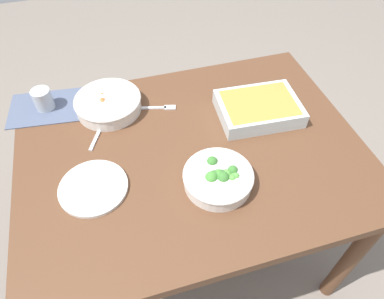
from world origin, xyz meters
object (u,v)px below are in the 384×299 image
Objects in this scene: broccoli_bowl at (218,178)px; stew_bowl at (108,103)px; baking_dish at (259,108)px; drink_cup at (43,100)px; spoon_by_stew at (101,127)px; fork_on_table at (157,108)px; side_plate at (93,188)px.

stew_bowl is at bearing 122.53° from broccoli_bowl.
drink_cup is at bearing 161.10° from baking_dish.
broccoli_bowl is at bearing -133.67° from baking_dish.
baking_dish reaches higher than spoon_by_stew.
stew_bowl and baking_dish have the same top height.
fork_on_table is (0.41, -0.12, -0.04)m from drink_cup.
broccoli_bowl is at bearing -45.28° from drink_cup.
baking_dish is 1.42× the size of side_plate.
broccoli_bowl is (0.29, -0.45, -0.00)m from stew_bowl.
side_plate is 0.42m from fork_on_table.
drink_cup is 0.26m from spoon_by_stew.
fork_on_table is (0.22, 0.05, -0.00)m from spoon_by_stew.
drink_cup is 0.39× the size of side_plate.
baking_dish is 0.59m from spoon_by_stew.
drink_cup reaches higher than baking_dish.
fork_on_table is (-0.36, 0.14, -0.03)m from baking_dish.
side_plate is (-0.39, 0.09, -0.02)m from broccoli_bowl.
fork_on_table is (-0.11, 0.41, -0.03)m from broccoli_bowl.
side_plate is at bearing 166.75° from broccoli_bowl.
stew_bowl is 1.13× the size of broccoli_bowl.
spoon_by_stew is 0.95× the size of fork_on_table.
spoon_by_stew is (0.05, 0.27, -0.00)m from side_plate.
drink_cup is (-0.53, 0.53, 0.01)m from broccoli_bowl.
drink_cup is (-0.24, 0.08, 0.01)m from stew_bowl.
drink_cup is 0.46m from side_plate.
drink_cup is at bearing 161.83° from stew_bowl.
stew_bowl is 1.53× the size of spoon_by_stew.
drink_cup reaches higher than fork_on_table.
stew_bowl is 0.54m from broccoli_bowl.
spoon_by_stew is (-0.04, -0.10, -0.03)m from stew_bowl.
baking_dish reaches higher than fork_on_table.
stew_bowl is 0.57m from baking_dish.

